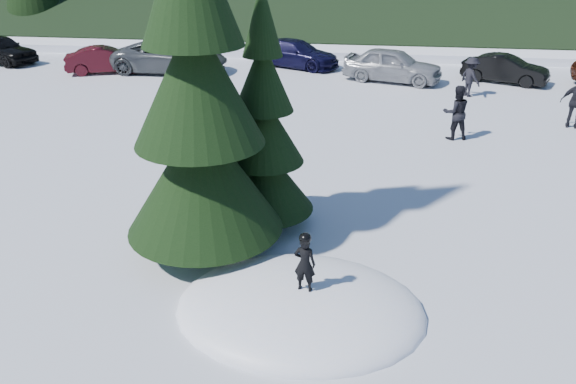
# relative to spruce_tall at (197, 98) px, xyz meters

# --- Properties ---
(ground) EXTENTS (200.00, 200.00, 0.00)m
(ground) POSITION_rel_spruce_tall_xyz_m (2.20, -1.80, -3.32)
(ground) COLOR white
(ground) RESTS_ON ground
(snow_mound) EXTENTS (4.48, 3.52, 0.96)m
(snow_mound) POSITION_rel_spruce_tall_xyz_m (2.20, -1.80, -3.32)
(snow_mound) COLOR white
(snow_mound) RESTS_ON ground
(spruce_tall) EXTENTS (3.20, 3.20, 8.60)m
(spruce_tall) POSITION_rel_spruce_tall_xyz_m (0.00, 0.00, 0.00)
(spruce_tall) COLOR black
(spruce_tall) RESTS_ON ground
(spruce_short) EXTENTS (2.20, 2.20, 5.37)m
(spruce_short) POSITION_rel_spruce_tall_xyz_m (1.00, 1.40, -1.22)
(spruce_short) COLOR black
(spruce_short) RESTS_ON ground
(child_skier) EXTENTS (0.41, 0.31, 1.04)m
(child_skier) POSITION_rel_spruce_tall_xyz_m (2.28, -1.85, -2.32)
(child_skier) COLOR black
(child_skier) RESTS_ON snow_mound
(adult_0) EXTENTS (0.99, 0.84, 1.78)m
(adult_0) POSITION_rel_spruce_tall_xyz_m (6.06, 8.14, -2.43)
(adult_0) COLOR black
(adult_0) RESTS_ON ground
(adult_2) EXTENTS (1.05, 1.20, 1.61)m
(adult_2) POSITION_rel_spruce_tall_xyz_m (7.37, 13.75, -2.52)
(adult_2) COLOR black
(adult_2) RESTS_ON ground
(car_0) EXTENTS (4.58, 3.04, 1.45)m
(car_0) POSITION_rel_spruce_tall_xyz_m (-15.85, 17.17, -2.59)
(car_0) COLOR black
(car_0) RESTS_ON ground
(car_1) EXTENTS (4.00, 2.62, 1.25)m
(car_1) POSITION_rel_spruce_tall_xyz_m (-9.41, 15.82, -2.70)
(car_1) COLOR #360910
(car_1) RESTS_ON ground
(car_2) EXTENTS (5.56, 2.68, 1.53)m
(car_2) POSITION_rel_spruce_tall_xyz_m (-6.35, 16.34, -2.56)
(car_2) COLOR #484C4F
(car_2) RESTS_ON ground
(car_3) EXTENTS (4.98, 3.52, 1.34)m
(car_3) POSITION_rel_spruce_tall_xyz_m (-0.51, 18.43, -2.65)
(car_3) COLOR black
(car_3) RESTS_ON ground
(car_4) EXTENTS (4.75, 2.94, 1.51)m
(car_4) POSITION_rel_spruce_tall_xyz_m (4.26, 15.94, -2.57)
(car_4) COLOR gray
(car_4) RESTS_ON ground
(car_5) EXTENTS (3.93, 2.69, 1.23)m
(car_5) POSITION_rel_spruce_tall_xyz_m (9.30, 16.44, -2.71)
(car_5) COLOR black
(car_5) RESTS_ON ground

